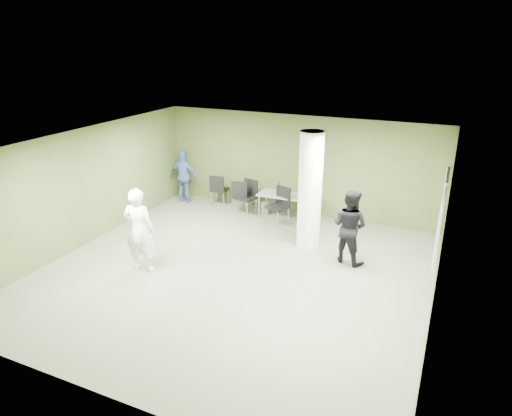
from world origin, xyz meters
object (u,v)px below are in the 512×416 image
at_px(man_black, 349,226).
at_px(man_blue, 184,177).
at_px(folding_table, 285,196).
at_px(woman_white, 139,230).
at_px(chair_back_left, 218,188).

height_order(man_black, man_blue, man_black).
xyz_separation_m(folding_table, woman_white, (-1.78, -4.06, 0.28)).
bearing_deg(folding_table, chair_back_left, 174.17).
height_order(folding_table, man_blue, man_blue).
relative_size(folding_table, man_blue, 0.92).
bearing_deg(folding_table, man_blue, 178.76).
bearing_deg(chair_back_left, man_black, 148.86).
distance_m(folding_table, woman_white, 4.44).
relative_size(woman_white, man_blue, 1.15).
relative_size(chair_back_left, man_blue, 0.58).
distance_m(woman_white, man_black, 4.57).
height_order(chair_back_left, man_blue, man_blue).
distance_m(folding_table, man_black, 2.88).
bearing_deg(folding_table, woman_white, -114.18).
distance_m(chair_back_left, woman_white, 4.30).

